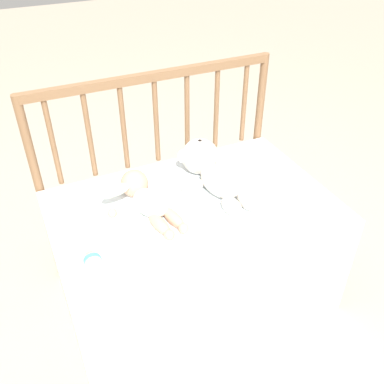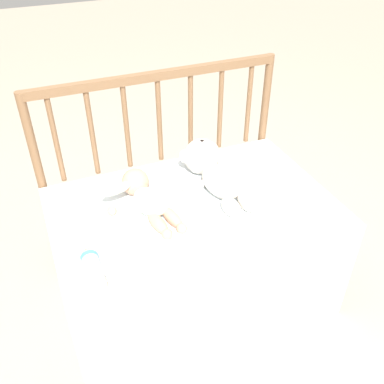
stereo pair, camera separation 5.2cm
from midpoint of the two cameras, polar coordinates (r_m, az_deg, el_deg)
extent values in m
plane|color=tan|center=(2.05, -0.58, -13.23)|extent=(12.00, 12.00, 0.00)
cube|color=white|center=(1.86, -0.63, -8.10)|extent=(1.10, 0.72, 0.51)
cylinder|color=brown|center=(1.93, -20.10, -0.67)|extent=(0.04, 0.04, 0.93)
cylinder|color=brown|center=(2.21, 7.90, 6.34)|extent=(0.04, 0.04, 0.93)
cube|color=brown|center=(1.80, -5.98, 15.11)|extent=(1.06, 0.03, 0.04)
cylinder|color=brown|center=(1.81, -18.83, 6.09)|extent=(0.02, 0.02, 0.38)
cylinder|color=brown|center=(1.82, -14.32, 7.20)|extent=(0.02, 0.02, 0.38)
cylinder|color=brown|center=(1.85, -9.89, 8.25)|extent=(0.02, 0.02, 0.38)
cylinder|color=brown|center=(1.89, -5.58, 9.22)|extent=(0.02, 0.02, 0.38)
cylinder|color=brown|center=(1.93, -1.44, 10.10)|extent=(0.02, 0.02, 0.38)
cylinder|color=brown|center=(1.99, 2.51, 10.88)|extent=(0.02, 0.02, 0.38)
cylinder|color=brown|center=(2.06, 6.24, 11.57)|extent=(0.02, 0.02, 0.38)
cube|color=white|center=(1.72, -1.22, -0.96)|extent=(0.83, 0.55, 0.01)
ellipsoid|color=silver|center=(1.74, 2.93, 1.49)|extent=(0.15, 0.23, 0.10)
sphere|color=silver|center=(1.85, 0.23, 4.78)|extent=(0.16, 0.16, 0.16)
sphere|color=tan|center=(1.82, 0.23, 5.93)|extent=(0.07, 0.07, 0.07)
sphere|color=black|center=(1.81, 0.23, 6.68)|extent=(0.02, 0.02, 0.02)
sphere|color=silver|center=(1.84, -1.90, 4.78)|extent=(0.06, 0.06, 0.06)
sphere|color=silver|center=(1.89, 1.48, 5.74)|extent=(0.06, 0.06, 0.06)
ellipsoid|color=silver|center=(1.75, -0.77, 0.77)|extent=(0.10, 0.07, 0.06)
ellipsoid|color=silver|center=(1.83, 4.80, 2.55)|extent=(0.10, 0.07, 0.06)
ellipsoid|color=silver|center=(1.64, 4.41, -1.94)|extent=(0.07, 0.11, 0.06)
ellipsoid|color=silver|center=(1.67, 6.52, -1.18)|extent=(0.07, 0.11, 0.06)
ellipsoid|color=#EAEACC|center=(1.65, -6.43, -1.42)|extent=(0.15, 0.19, 0.08)
sphere|color=tan|center=(1.74, -8.54, 1.15)|extent=(0.11, 0.11, 0.11)
ellipsoid|color=#EAEACC|center=(1.67, -11.15, 0.12)|extent=(0.14, 0.07, 0.04)
ellipsoid|color=#EAEACC|center=(1.73, -4.17, -0.01)|extent=(0.14, 0.07, 0.04)
sphere|color=tan|center=(1.65, -11.47, -2.74)|extent=(0.04, 0.04, 0.04)
sphere|color=tan|center=(1.75, -3.16, 0.55)|extent=(0.04, 0.04, 0.04)
ellipsoid|color=tan|center=(1.57, -5.31, -4.30)|extent=(0.07, 0.14, 0.05)
ellipsoid|color=tan|center=(1.60, -3.44, -3.50)|extent=(0.07, 0.14, 0.05)
sphere|color=tan|center=(1.53, -4.02, -5.72)|extent=(0.04, 0.04, 0.04)
sphere|color=tan|center=(1.55, -2.11, -4.87)|extent=(0.04, 0.04, 0.04)
cylinder|color=#F4E5CC|center=(1.42, -13.50, -10.66)|extent=(0.06, 0.13, 0.06)
cylinder|color=#4C99D8|center=(1.47, -14.12, -8.92)|extent=(0.06, 0.02, 0.06)
sphere|color=#EAC67F|center=(1.48, -14.30, -8.43)|extent=(0.04, 0.04, 0.04)
camera|label=1|loc=(0.03, -90.89, -0.66)|focal=40.00mm
camera|label=2|loc=(0.03, 89.11, 0.66)|focal=40.00mm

